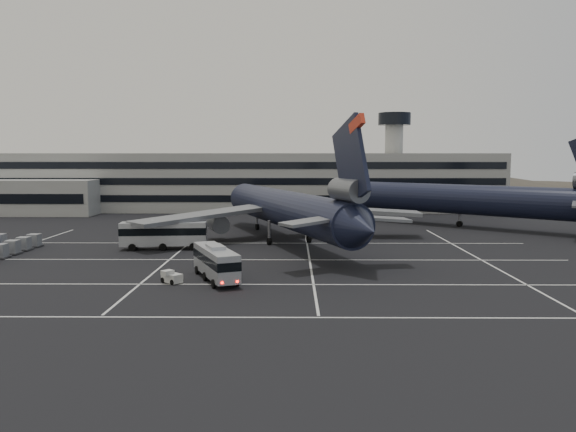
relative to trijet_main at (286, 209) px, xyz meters
name	(u,v)px	position (x,y,z in m)	size (l,w,h in m)	color
ground	(212,266)	(-8.80, -18.79, -5.25)	(260.00, 260.00, 0.00)	black
lane_markings	(220,265)	(-7.85, -18.07, -5.24)	(90.00, 55.62, 0.01)	silver
terminal	(241,182)	(-11.75, 52.35, 1.68)	(125.00, 26.00, 24.00)	gray
hills	(312,217)	(9.19, 151.21, -17.32)	(352.00, 180.00, 44.00)	#38332B
trijet_main	(286,209)	(0.00, 0.00, 0.00)	(44.63, 55.83, 18.08)	black
trijet_far	(465,198)	(33.34, 19.39, 0.18)	(47.67, 41.61, 18.08)	black
bus_near	(216,261)	(-7.19, -26.67, -3.18)	(6.38, 10.82, 3.77)	#999CA0
bus_far	(164,233)	(-17.38, -6.59, -2.91)	(12.33, 3.98, 4.28)	#999CA0
tug_b	(172,277)	(-11.52, -28.24, -4.62)	(2.52, 2.44, 1.42)	#BCBCB7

